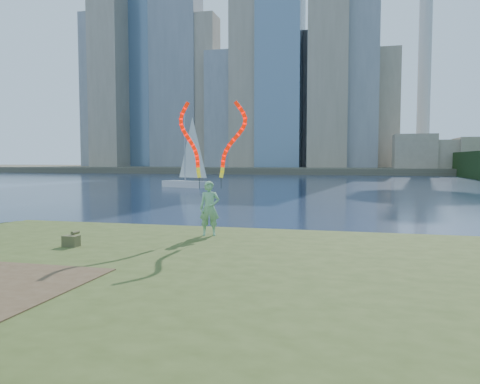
# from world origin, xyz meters

# --- Properties ---
(ground) EXTENTS (320.00, 320.00, 0.00)m
(ground) POSITION_xyz_m (0.00, 0.00, 0.00)
(ground) COLOR #19253F
(ground) RESTS_ON ground
(grassy_knoll) EXTENTS (20.00, 18.00, 0.80)m
(grassy_knoll) POSITION_xyz_m (0.00, -2.30, 0.34)
(grassy_knoll) COLOR #374619
(grassy_knoll) RESTS_ON ground
(far_shore) EXTENTS (320.00, 40.00, 1.20)m
(far_shore) POSITION_xyz_m (0.00, 95.00, 0.60)
(far_shore) COLOR #4C4738
(far_shore) RESTS_ON ground
(woman_with_ribbons) EXTENTS (1.91, 0.63, 3.85)m
(woman_with_ribbons) POSITION_xyz_m (-0.11, 2.45, 2.25)
(woman_with_ribbons) COLOR #14731E
(woman_with_ribbons) RESTS_ON grassy_knoll
(canvas_bag) EXTENTS (0.37, 0.42, 0.34)m
(canvas_bag) POSITION_xyz_m (-2.75, 0.15, 0.94)
(canvas_bag) COLOR #3E4423
(canvas_bag) RESTS_ON grassy_knoll
(sailboat) EXTENTS (5.26, 3.31, 8.07)m
(sailboat) POSITION_xyz_m (-12.80, 34.96, 1.39)
(sailboat) COLOR silver
(sailboat) RESTS_ON ground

